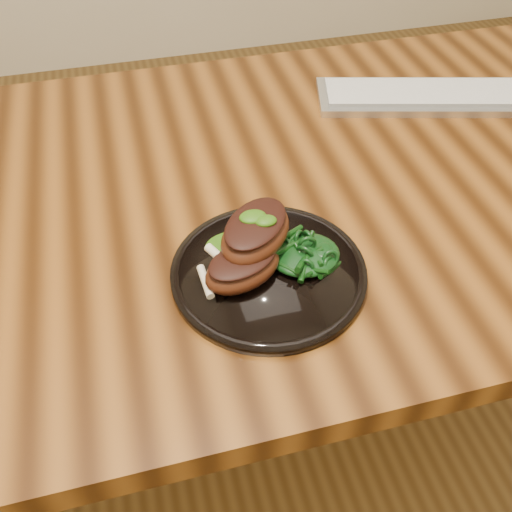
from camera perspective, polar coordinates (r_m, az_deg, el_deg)
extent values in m
plane|color=#543918|center=(1.44, -1.65, -17.29)|extent=(4.00, 4.00, 0.00)
cube|color=#311706|center=(0.86, -2.65, 5.85)|extent=(1.60, 0.80, 0.04)
cylinder|color=#3B180D|center=(1.61, 21.70, 6.73)|extent=(0.06, 0.06, 0.71)
cylinder|color=black|center=(0.71, 1.26, -1.70)|extent=(0.24, 0.24, 0.01)
torus|color=black|center=(0.71, 1.26, -1.60)|extent=(0.24, 0.24, 0.01)
cylinder|color=black|center=(0.71, 1.27, -1.46)|extent=(0.16, 0.16, 0.00)
ellipsoid|color=#461D0D|center=(0.68, -1.34, -1.24)|extent=(0.12, 0.10, 0.04)
ellipsoid|color=black|center=(0.67, -1.36, -0.33)|extent=(0.11, 0.09, 0.01)
cylinder|color=beige|center=(0.68, -5.08, -2.57)|extent=(0.01, 0.05, 0.01)
ellipsoid|color=#1B4507|center=(0.66, -1.37, 0.03)|extent=(0.03, 0.02, 0.01)
ellipsoid|color=#461D0D|center=(0.69, -0.05, 2.23)|extent=(0.13, 0.13, 0.04)
ellipsoid|color=black|center=(0.68, -0.05, 3.31)|extent=(0.12, 0.12, 0.01)
cylinder|color=beige|center=(0.67, -3.38, -0.37)|extent=(0.04, 0.05, 0.01)
ellipsoid|color=#1B4507|center=(0.67, -0.05, 3.73)|extent=(0.03, 0.02, 0.01)
ellipsoid|color=#1B4507|center=(0.73, -2.11, 1.24)|extent=(0.08, 0.05, 0.00)
ellipsoid|color=black|center=(0.71, 4.90, 0.15)|extent=(0.09, 0.08, 0.02)
cube|color=#BBBDC0|center=(1.10, 16.95, 14.97)|extent=(0.41, 0.22, 0.01)
cube|color=silver|center=(1.09, 17.05, 15.41)|extent=(0.38, 0.18, 0.01)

